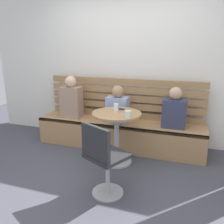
% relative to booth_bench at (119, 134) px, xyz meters
% --- Properties ---
extents(ground, '(8.00, 8.00, 0.00)m').
position_rel_booth_bench_xyz_m(ground, '(0.00, -1.20, -0.22)').
color(ground, '#42424C').
extents(back_wall, '(5.20, 0.10, 2.90)m').
position_rel_booth_bench_xyz_m(back_wall, '(0.00, 0.44, 1.23)').
color(back_wall, silver).
rests_on(back_wall, ground).
extents(booth_bench, '(2.70, 0.52, 0.44)m').
position_rel_booth_bench_xyz_m(booth_bench, '(0.00, 0.00, 0.00)').
color(booth_bench, '#A87C51').
rests_on(booth_bench, ground).
extents(booth_backrest, '(2.65, 0.04, 0.66)m').
position_rel_booth_bench_xyz_m(booth_backrest, '(0.00, 0.24, 0.56)').
color(booth_backrest, '#9A7249').
rests_on(booth_backrest, booth_bench).
extents(cafe_table, '(0.68, 0.68, 0.74)m').
position_rel_booth_bench_xyz_m(cafe_table, '(0.12, -0.52, 0.30)').
color(cafe_table, '#ADADB2').
rests_on(cafe_table, ground).
extents(white_chair, '(0.54, 0.54, 0.85)m').
position_rel_booth_bench_xyz_m(white_chair, '(0.23, -1.32, 0.24)').
color(white_chair, '#ADADB2').
rests_on(white_chair, ground).
extents(person_adult, '(0.34, 0.22, 0.70)m').
position_rel_booth_bench_xyz_m(person_adult, '(-0.84, -0.01, 0.53)').
color(person_adult, '#9E7F6B').
rests_on(person_adult, booth_bench).
extents(person_child_left, '(0.34, 0.22, 0.61)m').
position_rel_booth_bench_xyz_m(person_child_left, '(0.85, -0.00, 0.49)').
color(person_child_left, '#333851').
rests_on(person_child_left, booth_bench).
extents(person_child_middle, '(0.34, 0.22, 0.59)m').
position_rel_booth_bench_xyz_m(person_child_middle, '(-0.02, -0.02, 0.48)').
color(person_child_middle, '#8C9EC6').
rests_on(person_child_middle, booth_bench).
extents(cup_glass_short, '(0.08, 0.08, 0.08)m').
position_rel_booth_bench_xyz_m(cup_glass_short, '(0.32, -0.65, 0.56)').
color(cup_glass_short, silver).
rests_on(cup_glass_short, cafe_table).
extents(cup_water_clear, '(0.07, 0.07, 0.11)m').
position_rel_booth_bench_xyz_m(cup_water_clear, '(0.09, -0.46, 0.57)').
color(cup_water_clear, white).
rests_on(cup_water_clear, cafe_table).
extents(phone_on_table, '(0.15, 0.09, 0.01)m').
position_rel_booth_bench_xyz_m(phone_on_table, '(0.10, -0.33, 0.52)').
color(phone_on_table, black).
rests_on(phone_on_table, cafe_table).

